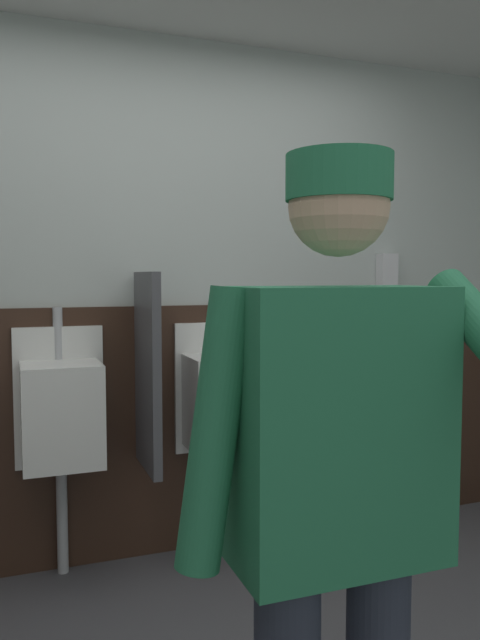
# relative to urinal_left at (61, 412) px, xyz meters

# --- Properties ---
(wall_back) EXTENTS (4.91, 0.12, 2.54)m
(wall_back) POSITION_rel_urinal_left_xyz_m (0.45, 0.22, 0.49)
(wall_back) COLOR silver
(wall_back) RESTS_ON ground_plane
(wainscot_band_back) EXTENTS (4.31, 0.03, 1.24)m
(wainscot_band_back) POSITION_rel_urinal_left_xyz_m (0.45, 0.14, -0.16)
(wainscot_band_back) COLOR #382319
(wainscot_band_back) RESTS_ON ground_plane
(urinal_left) EXTENTS (0.40, 0.34, 1.24)m
(urinal_left) POSITION_rel_urinal_left_xyz_m (0.00, 0.00, 0.00)
(urinal_left) COLOR white
(urinal_left) RESTS_ON ground_plane
(urinal_middle) EXTENTS (0.40, 0.34, 1.24)m
(urinal_middle) POSITION_rel_urinal_left_xyz_m (0.75, 0.00, 0.00)
(urinal_middle) COLOR white
(urinal_middle) RESTS_ON ground_plane
(privacy_divider_panel) EXTENTS (0.04, 0.40, 0.90)m
(privacy_divider_panel) POSITION_rel_urinal_left_xyz_m (0.38, -0.07, 0.17)
(privacy_divider_panel) COLOR #4C4C51
(person) EXTENTS (0.66, 0.60, 1.63)m
(person) POSITION_rel_urinal_left_xyz_m (0.43, -1.70, 0.17)
(person) COLOR #2D3342
(person) RESTS_ON ground_plane
(soap_dispenser) EXTENTS (0.10, 0.07, 0.18)m
(soap_dispenser) POSITION_rel_urinal_left_xyz_m (1.77, 0.12, 0.64)
(soap_dispenser) COLOR silver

